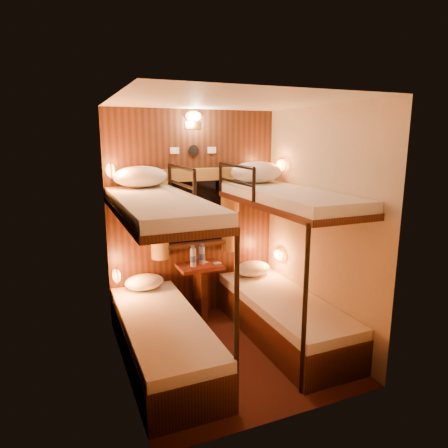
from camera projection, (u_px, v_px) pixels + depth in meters
name	position (u px, v px, depth m)	size (l,w,h in m)	color
floor	(229.00, 352.00, 3.98)	(2.10, 2.10, 0.00)	#36140E
ceiling	(230.00, 101.00, 3.47)	(2.10, 2.10, 0.00)	silver
wall_back	(194.00, 215.00, 4.67)	(2.40, 2.40, 0.00)	#C6B293
wall_front	(289.00, 268.00, 2.78)	(2.40, 2.40, 0.00)	#C6B293
wall_left	(120.00, 246.00, 3.35)	(2.40, 2.40, 0.00)	#C6B293
wall_right	(318.00, 226.00, 4.10)	(2.40, 2.40, 0.00)	#C6B293
back_panel	(194.00, 215.00, 4.66)	(2.00, 0.03, 2.40)	black
bunk_left	(162.00, 307.00, 3.68)	(0.72, 1.90, 1.82)	black
bunk_right	(283.00, 287.00, 4.17)	(0.72, 1.90, 1.82)	black
window	(195.00, 218.00, 4.63)	(1.00, 0.12, 0.79)	black
curtains	(196.00, 211.00, 4.59)	(1.10, 0.22, 1.00)	olive
back_fixtures	(194.00, 123.00, 4.41)	(0.54, 0.09, 0.48)	black
reading_lamps	(204.00, 217.00, 4.35)	(2.00, 0.20, 1.25)	orange
table	(200.00, 284.00, 4.66)	(0.50, 0.34, 0.66)	#5B1F14
bottle_left	(193.00, 258.00, 4.52)	(0.07, 0.07, 0.25)	#99BFE5
bottle_right	(202.00, 255.00, 4.61)	(0.07, 0.07, 0.25)	#99BFE5
sachet_a	(217.00, 263.00, 4.67)	(0.09, 0.07, 0.01)	silver
sachet_b	(205.00, 262.00, 4.69)	(0.08, 0.06, 0.01)	silver
pillow_lower_left	(144.00, 282.00, 4.38)	(0.42, 0.30, 0.17)	white
pillow_lower_right	(252.00, 268.00, 4.82)	(0.44, 0.31, 0.17)	white
pillow_upper_left	(140.00, 177.00, 4.10)	(0.56, 0.40, 0.22)	white
pillow_upper_right	(256.00, 172.00, 4.52)	(0.61, 0.44, 0.24)	white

